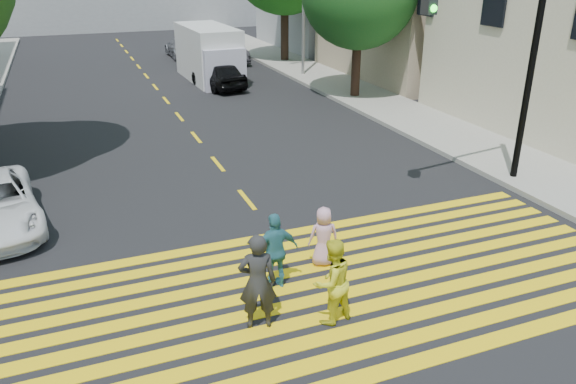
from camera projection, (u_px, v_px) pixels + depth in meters
ground at (351, 328)px, 9.80m from camera, size 120.00×120.00×0.00m
sidewalk_right at (365, 97)px, 25.50m from camera, size 3.00×60.00×0.15m
crosswalk at (320, 290)px, 10.89m from camera, size 13.40×5.30×0.01m
lane_line at (151, 81)px, 29.09m from camera, size 0.12×34.40×0.01m
pedestrian_man at (257, 282)px, 9.51m from camera, size 0.74×0.57×1.79m
pedestrian_woman at (332, 282)px, 9.70m from camera, size 0.90×0.77×1.60m
pedestrian_child at (324, 236)px, 11.60m from camera, size 0.70×0.53×1.28m
pedestrian_extra at (276, 251)px, 10.73m from camera, size 0.93×0.42×1.57m
dark_car_near at (218, 75)px, 27.30m from camera, size 2.18×4.14×1.34m
silver_car at (183, 47)px, 35.69m from camera, size 1.76×4.31×1.25m
dark_car_parked at (229, 51)px, 33.97m from camera, size 1.52×4.12×1.35m
white_van at (210, 55)px, 28.77m from camera, size 2.36×5.82×2.71m
traffic_signal at (507, 43)px, 14.15m from camera, size 4.15×0.94×6.13m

